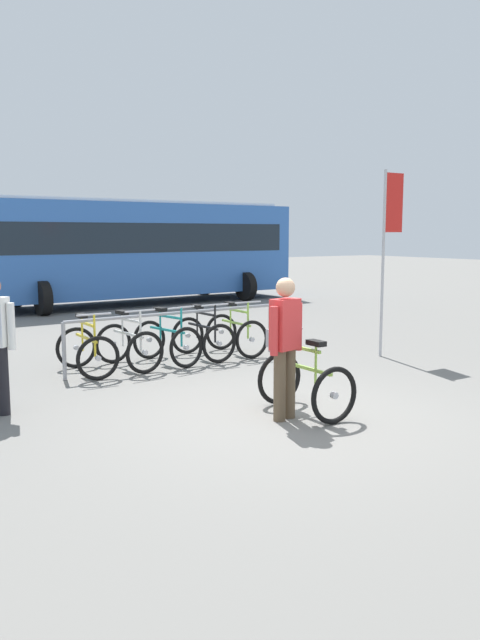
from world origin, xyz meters
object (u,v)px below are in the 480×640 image
at_px(bus_distant, 135,246).
at_px(featured_bicycle, 301,376).
at_px(racked_bike_lime, 236,333).
at_px(person_with_featured_bike, 285,342).
at_px(racked_bike_yellow, 87,350).
at_px(racked_bike_black, 203,337).
at_px(racked_bike_teal, 167,341).
at_px(racked_bike_white, 129,346).
at_px(banner_flag, 390,228).

bearing_deg(bus_distant, featured_bicycle, -104.57).
xyz_separation_m(racked_bike_lime, person_with_featured_bike, (-1.69, -3.71, 0.54)).
xyz_separation_m(racked_bike_yellow, racked_bike_black, (2.10, 0.12, 0.00)).
relative_size(racked_bike_teal, featured_bicycle, 1.03).
relative_size(racked_bike_lime, person_with_featured_bike, 0.68).
height_order(racked_bike_white, featured_bicycle, same).
relative_size(featured_bicycle, banner_flag, 0.37).
relative_size(racked_bike_white, racked_bike_lime, 1.03).
height_order(racked_bike_black, banner_flag, banner_flag).
xyz_separation_m(racked_bike_yellow, banner_flag, (4.93, -1.39, 1.86)).
height_order(racked_bike_lime, featured_bicycle, same).
bearing_deg(banner_flag, racked_bike_lime, 144.05).
height_order(racked_bike_lime, bus_distant, bus_distant).
bearing_deg(person_with_featured_bike, racked_bike_lime, 65.50).
height_order(racked_bike_teal, bus_distant, bus_distant).
relative_size(racked_bike_black, bus_distant, 0.11).
bearing_deg(racked_bike_lime, racked_bike_teal, -176.68).
distance_m(racked_bike_teal, featured_bicycle, 3.48).
bearing_deg(racked_bike_black, racked_bike_yellow, -176.68).
height_order(featured_bicycle, person_with_featured_bike, person_with_featured_bike).
relative_size(racked_bike_lime, banner_flag, 0.35).
bearing_deg(racked_bike_yellow, racked_bike_black, 3.32).
xyz_separation_m(racked_bike_white, racked_bike_teal, (0.70, 0.04, -0.00)).
relative_size(racked_bike_yellow, banner_flag, 0.34).
xyz_separation_m(person_with_featured_bike, bus_distant, (3.51, 12.32, 0.83)).
height_order(featured_bicycle, bus_distant, bus_distant).
relative_size(racked_bike_teal, banner_flag, 0.38).
bearing_deg(featured_bicycle, racked_bike_black, 79.65).
xyz_separation_m(person_with_featured_bike, banner_flag, (3.83, 2.16, 1.32)).
height_order(racked_bike_black, person_with_featured_bike, person_with_featured_bike).
relative_size(racked_bike_white, person_with_featured_bike, 0.70).
bearing_deg(person_with_featured_bike, featured_bicycle, 22.58).
bearing_deg(bus_distant, racked_bike_yellow, -117.76).
height_order(racked_bike_yellow, person_with_featured_bike, person_with_featured_bike).
bearing_deg(racked_bike_black, banner_flag, -28.02).
distance_m(featured_bicycle, bus_distant, 12.65).
relative_size(racked_bike_teal, racked_bike_lime, 1.09).
height_order(bus_distant, banner_flag, banner_flag).
bearing_deg(racked_bike_white, person_with_featured_bike, -83.53).
xyz_separation_m(racked_bike_white, racked_bike_black, (1.40, 0.08, 0.00)).
height_order(racked_bike_yellow, banner_flag, banner_flag).
height_order(featured_bicycle, banner_flag, banner_flag).
relative_size(featured_bicycle, bus_distant, 0.12).
bearing_deg(racked_bike_black, person_with_featured_bike, -105.12).
distance_m(racked_bike_white, bus_distant, 9.67).
bearing_deg(racked_bike_white, racked_bike_teal, 3.32).
bearing_deg(racked_bike_white, bus_distant, 65.83).
bearing_deg(racked_bike_lime, racked_bike_black, -176.68).
bearing_deg(racked_bike_teal, bus_distant, 69.67).
distance_m(person_with_featured_bike, banner_flag, 4.59).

